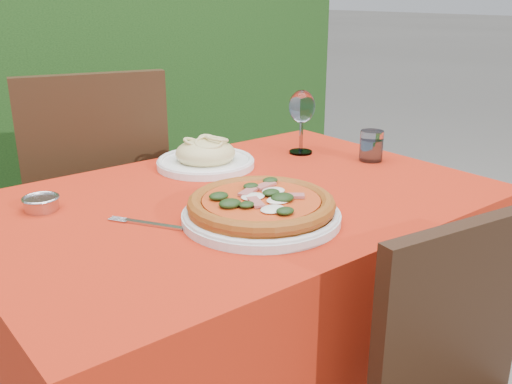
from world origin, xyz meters
TOP-DOWN VIEW (x-y plane):
  - hedge at (0.00, 1.55)m, footprint 3.20×0.55m
  - dining_table at (0.00, 0.00)m, footprint 1.26×0.86m
  - chair_far at (-0.09, 0.68)m, footprint 0.56×0.56m
  - pizza_plate at (-0.06, -0.16)m, footprint 0.36×0.36m
  - pasta_plate at (0.08, 0.26)m, footprint 0.28×0.28m
  - water_glass at (0.51, 0.00)m, footprint 0.07×0.07m
  - wine_glass at (0.40, 0.20)m, footprint 0.08×0.08m
  - fork at (-0.26, -0.04)m, footprint 0.12×0.18m
  - steel_ramekin at (-0.42, 0.21)m, footprint 0.08×0.08m

SIDE VIEW (x-z plane):
  - chair_far at x=-0.09m, z-range 0.07..1.08m
  - dining_table at x=0.00m, z-range 0.22..0.97m
  - fork at x=-0.26m, z-range 0.75..0.75m
  - steel_ramekin at x=-0.42m, z-range 0.75..0.78m
  - pasta_plate at x=0.08m, z-range 0.74..0.82m
  - pizza_plate at x=-0.06m, z-range 0.75..0.81m
  - water_glass at x=0.51m, z-range 0.74..0.84m
  - wine_glass at x=0.40m, z-range 0.79..0.99m
  - hedge at x=0.00m, z-range 0.03..1.81m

